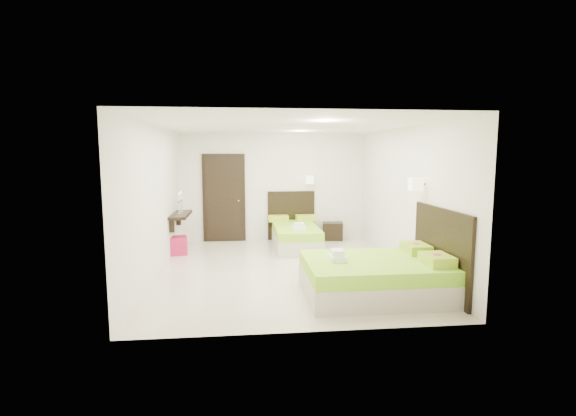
{
  "coord_description": "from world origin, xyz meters",
  "views": [
    {
      "loc": [
        -0.72,
        -7.42,
        2.09
      ],
      "look_at": [
        0.1,
        0.3,
        1.1
      ],
      "focal_mm": 26.0,
      "sensor_mm": 36.0,
      "label": 1
    }
  ],
  "objects": [
    {
      "name": "bed_single",
      "position": [
        0.44,
        1.88,
        0.29
      ],
      "size": [
        1.16,
        1.93,
        1.59
      ],
      "color": "beige",
      "rests_on": "ground"
    },
    {
      "name": "bed_double",
      "position": [
        1.29,
        -1.55,
        0.31
      ],
      "size": [
        2.09,
        1.77,
        1.72
      ],
      "color": "beige",
      "rests_on": "ground"
    },
    {
      "name": "ottoman",
      "position": [
        -2.13,
        1.41,
        0.19
      ],
      "size": [
        0.44,
        0.44,
        0.38
      ],
      "primitive_type": "cube",
      "rotation": [
        0.0,
        0.0,
        0.19
      ],
      "color": "#A81640",
      "rests_on": "ground"
    },
    {
      "name": "nightstand",
      "position": [
        1.46,
        2.6,
        0.22
      ],
      "size": [
        0.55,
        0.51,
        0.43
      ],
      "primitive_type": "cube",
      "rotation": [
        0.0,
        0.0,
        -0.17
      ],
      "color": "black",
      "rests_on": "ground"
    },
    {
      "name": "console_shelf",
      "position": [
        -2.08,
        1.6,
        0.82
      ],
      "size": [
        0.35,
        1.2,
        0.78
      ],
      "color": "black",
      "rests_on": "ground"
    },
    {
      "name": "door",
      "position": [
        -1.2,
        2.7,
        1.05
      ],
      "size": [
        1.02,
        0.15,
        2.14
      ],
      "color": "black",
      "rests_on": "ground"
    },
    {
      "name": "floor",
      "position": [
        0.0,
        0.0,
        0.0
      ],
      "size": [
        5.5,
        5.5,
        0.0
      ],
      "primitive_type": "plane",
      "color": "beige",
      "rests_on": "ground"
    }
  ]
}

